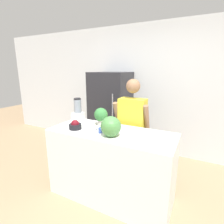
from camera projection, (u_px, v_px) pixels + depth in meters
ground_plane at (99, 212)px, 2.17m from camera, size 14.00×14.00×0.00m
wall_back at (148, 90)px, 3.59m from camera, size 8.00×0.06×2.60m
counter_island at (111, 165)px, 2.35m from camera, size 1.62×0.67×0.95m
refrigerator at (111, 113)px, 3.65m from camera, size 0.73×0.71×1.67m
person at (132, 130)px, 2.68m from camera, size 0.54×0.26×1.59m
cutting_board at (112, 137)px, 2.04m from camera, size 0.34×0.24×0.01m
watermelon at (111, 126)px, 2.01m from camera, size 0.24×0.24×0.24m
bowl_cherries at (75, 125)px, 2.32m from camera, size 0.17×0.17×0.12m
bowl_cream at (93, 128)px, 2.25m from camera, size 0.13×0.13×0.10m
bowl_small_blue at (102, 130)px, 2.18m from camera, size 0.10×0.10×0.06m
blender at (78, 111)px, 2.70m from camera, size 0.15×0.15×0.35m
potted_plant at (101, 115)px, 2.44m from camera, size 0.19×0.19×0.25m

